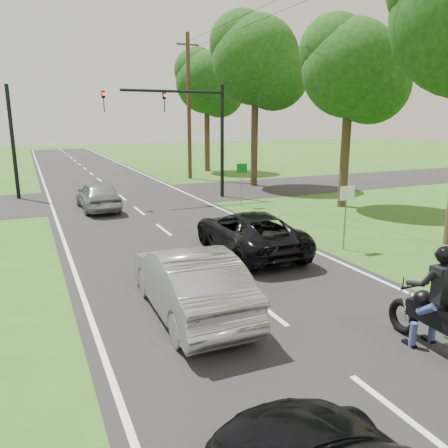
{
  "coord_description": "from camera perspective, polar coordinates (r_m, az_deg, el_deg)",
  "views": [
    {
      "loc": [
        -4.65,
        -8.06,
        4.21
      ],
      "look_at": [
        0.34,
        3.0,
        1.3
      ],
      "focal_mm": 35.0,
      "sensor_mm": 36.0,
      "label": 1
    }
  ],
  "objects": [
    {
      "name": "tree_row_d",
      "position": [
        28.56,
        4.96,
        19.93
      ],
      "size": [
        5.76,
        5.58,
        10.45
      ],
      "color": "#332316",
      "rests_on": "ground"
    },
    {
      "name": "ground",
      "position": [
        10.22,
        5.27,
        -10.92
      ],
      "size": [
        140.0,
        140.0,
        0.0
      ],
      "primitive_type": "plane",
      "color": "#2E5618",
      "rests_on": "ground"
    },
    {
      "name": "sign_green",
      "position": [
        21.46,
        2.33,
        6.49
      ],
      "size": [
        0.55,
        0.07,
        2.12
      ],
      "color": "slate",
      "rests_on": "ground"
    },
    {
      "name": "dark_suv",
      "position": [
        14.06,
        3.2,
        -1.04
      ],
      "size": [
        2.37,
        4.92,
        1.35
      ],
      "primitive_type": "imported",
      "rotation": [
        0.0,
        0.0,
        3.12
      ],
      "color": "black",
      "rests_on": "road"
    },
    {
      "name": "sign_white",
      "position": [
        14.7,
        15.72,
        2.75
      ],
      "size": [
        0.55,
        0.07,
        2.12
      ],
      "color": "slate",
      "rests_on": "ground"
    },
    {
      "name": "tree_row_e",
      "position": [
        36.76,
        -1.72,
        17.58
      ],
      "size": [
        5.28,
        5.12,
        9.61
      ],
      "color": "#332316",
      "rests_on": "ground"
    },
    {
      "name": "silver_suv",
      "position": [
        21.59,
        -16.12,
        3.65
      ],
      "size": [
        1.76,
        4.17,
        1.41
      ],
      "primitive_type": "imported",
      "rotation": [
        0.0,
        0.0,
        3.17
      ],
      "color": "gray",
      "rests_on": "road"
    },
    {
      "name": "traffic_signal",
      "position": [
        23.46,
        -4.52,
        13.28
      ],
      "size": [
        6.38,
        0.44,
        6.0
      ],
      "color": "black",
      "rests_on": "ground"
    },
    {
      "name": "tree_row_c",
      "position": [
        22.26,
        17.01,
        18.15
      ],
      "size": [
        4.8,
        4.65,
        8.76
      ],
      "color": "#332316",
      "rests_on": "ground"
    },
    {
      "name": "utility_pole_far",
      "position": [
        31.97,
        -4.61,
        15.02
      ],
      "size": [
        1.6,
        0.28,
        10.0
      ],
      "color": "#4B3122",
      "rests_on": "ground"
    },
    {
      "name": "silver_sedan",
      "position": [
        9.7,
        -4.6,
        -7.42
      ],
      "size": [
        1.65,
        4.55,
        1.49
      ],
      "primitive_type": "imported",
      "rotation": [
        0.0,
        0.0,
        3.13
      ],
      "color": "#A2A2A7",
      "rests_on": "road"
    },
    {
      "name": "signal_pole_far",
      "position": [
        26.09,
        -25.86,
        9.51
      ],
      "size": [
        0.2,
        0.2,
        6.0
      ],
      "primitive_type": "cylinder",
      "color": "black",
      "rests_on": "ground"
    },
    {
      "name": "motorcycle_rider",
      "position": [
        8.92,
        26.7,
        -10.4
      ],
      "size": [
        0.68,
        2.42,
        2.08
      ],
      "rotation": [
        0.0,
        0.0,
        -0.04
      ],
      "color": "black",
      "rests_on": "ground"
    },
    {
      "name": "road",
      "position": [
        19.12,
        -9.62,
        0.6
      ],
      "size": [
        8.0,
        100.0,
        0.01
      ],
      "primitive_type": "cube",
      "color": "black",
      "rests_on": "ground"
    },
    {
      "name": "cross_road",
      "position": [
        24.86,
        -13.19,
        3.4
      ],
      "size": [
        60.0,
        7.0,
        0.01
      ],
      "primitive_type": "cube",
      "color": "black",
      "rests_on": "ground"
    }
  ]
}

